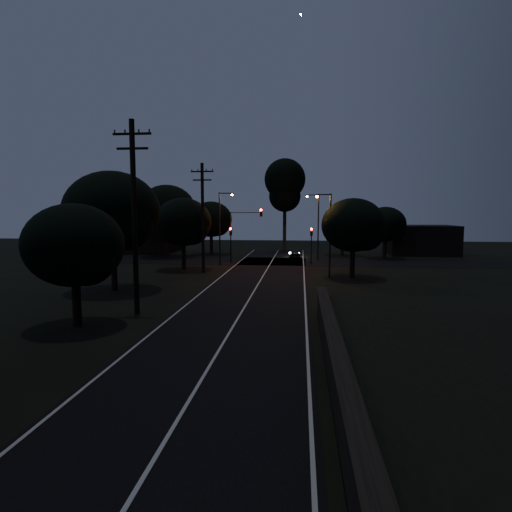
{
  "coord_description": "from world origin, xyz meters",
  "views": [
    {
      "loc": [
        3.41,
        -8.47,
        5.88
      ],
      "look_at": [
        0.0,
        24.0,
        2.5
      ],
      "focal_mm": 30.0,
      "sensor_mm": 36.0,
      "label": 1
    }
  ],
  "objects_px": {
    "utility_pole_mid": "(134,214)",
    "tall_pine": "(285,185)",
    "streetlight_c": "(328,229)",
    "signal_left": "(231,238)",
    "streetlight_a": "(221,223)",
    "utility_pole_far": "(203,216)",
    "streetlight_b": "(317,222)",
    "signal_mast": "(245,225)",
    "car": "(295,254)",
    "signal_right": "(311,239)"
  },
  "relations": [
    {
      "from": "utility_pole_mid",
      "to": "tall_pine",
      "type": "bearing_deg",
      "value": 80.07
    },
    {
      "from": "streetlight_c",
      "to": "utility_pole_mid",
      "type": "bearing_deg",
      "value": -128.26
    },
    {
      "from": "tall_pine",
      "to": "signal_left",
      "type": "bearing_deg",
      "value": -110.46
    },
    {
      "from": "streetlight_a",
      "to": "streetlight_c",
      "type": "xyz_separation_m",
      "value": [
        11.14,
        -8.0,
        -0.29
      ]
    },
    {
      "from": "utility_pole_far",
      "to": "streetlight_c",
      "type": "distance_m",
      "value": 12.05
    },
    {
      "from": "tall_pine",
      "to": "streetlight_b",
      "type": "xyz_separation_m",
      "value": [
        4.31,
        -11.0,
        -5.2
      ]
    },
    {
      "from": "signal_left",
      "to": "streetlight_c",
      "type": "distance_m",
      "value": 14.52
    },
    {
      "from": "signal_mast",
      "to": "streetlight_a",
      "type": "height_order",
      "value": "streetlight_a"
    },
    {
      "from": "streetlight_c",
      "to": "car",
      "type": "xyz_separation_m",
      "value": [
        -3.12,
        15.62,
        -3.81
      ]
    },
    {
      "from": "signal_right",
      "to": "car",
      "type": "height_order",
      "value": "signal_right"
    },
    {
      "from": "utility_pole_far",
      "to": "streetlight_b",
      "type": "distance_m",
      "value": 16.51
    },
    {
      "from": "tall_pine",
      "to": "car",
      "type": "relative_size",
      "value": 4.3
    },
    {
      "from": "signal_mast",
      "to": "streetlight_b",
      "type": "relative_size",
      "value": 0.78
    },
    {
      "from": "utility_pole_mid",
      "to": "utility_pole_far",
      "type": "xyz_separation_m",
      "value": [
        0.0,
        17.0,
        -0.25
      ]
    },
    {
      "from": "car",
      "to": "signal_mast",
      "type": "bearing_deg",
      "value": 41.16
    },
    {
      "from": "utility_pole_far",
      "to": "signal_right",
      "type": "distance_m",
      "value": 13.53
    },
    {
      "from": "utility_pole_mid",
      "to": "streetlight_b",
      "type": "xyz_separation_m",
      "value": [
        11.31,
        29.0,
        -1.1
      ]
    },
    {
      "from": "utility_pole_mid",
      "to": "signal_left",
      "type": "xyz_separation_m",
      "value": [
        1.4,
        24.99,
        -2.9
      ]
    },
    {
      "from": "signal_mast",
      "to": "car",
      "type": "bearing_deg",
      "value": 45.02
    },
    {
      "from": "utility_pole_mid",
      "to": "streetlight_b",
      "type": "height_order",
      "value": "utility_pole_mid"
    },
    {
      "from": "signal_right",
      "to": "streetlight_b",
      "type": "bearing_deg",
      "value": 80.0
    },
    {
      "from": "utility_pole_far",
      "to": "streetlight_a",
      "type": "xyz_separation_m",
      "value": [
        0.69,
        6.0,
        -0.85
      ]
    },
    {
      "from": "streetlight_b",
      "to": "car",
      "type": "height_order",
      "value": "streetlight_b"
    },
    {
      "from": "streetlight_a",
      "to": "streetlight_b",
      "type": "xyz_separation_m",
      "value": [
        10.61,
        6.0,
        0.0
      ]
    },
    {
      "from": "utility_pole_mid",
      "to": "signal_right",
      "type": "relative_size",
      "value": 2.68
    },
    {
      "from": "streetlight_c",
      "to": "car",
      "type": "relative_size",
      "value": 2.36
    },
    {
      "from": "signal_mast",
      "to": "streetlight_a",
      "type": "bearing_deg",
      "value": -140.23
    },
    {
      "from": "utility_pole_mid",
      "to": "signal_mast",
      "type": "xyz_separation_m",
      "value": [
        3.09,
        24.99,
        -1.4
      ]
    },
    {
      "from": "signal_right",
      "to": "car",
      "type": "bearing_deg",
      "value": 108.58
    },
    {
      "from": "streetlight_b",
      "to": "signal_right",
      "type": "bearing_deg",
      "value": -100.0
    },
    {
      "from": "utility_pole_mid",
      "to": "signal_mast",
      "type": "relative_size",
      "value": 1.76
    },
    {
      "from": "utility_pole_mid",
      "to": "utility_pole_far",
      "type": "height_order",
      "value": "utility_pole_mid"
    },
    {
      "from": "signal_mast",
      "to": "signal_right",
      "type": "bearing_deg",
      "value": -0.03
    },
    {
      "from": "streetlight_b",
      "to": "signal_left",
      "type": "bearing_deg",
      "value": -157.95
    },
    {
      "from": "signal_left",
      "to": "car",
      "type": "distance_m",
      "value": 9.51
    },
    {
      "from": "utility_pole_far",
      "to": "signal_left",
      "type": "relative_size",
      "value": 2.56
    },
    {
      "from": "signal_left",
      "to": "streetlight_b",
      "type": "distance_m",
      "value": 10.84
    },
    {
      "from": "signal_right",
      "to": "tall_pine",
      "type": "bearing_deg",
      "value": 103.49
    },
    {
      "from": "utility_pole_mid",
      "to": "signal_right",
      "type": "height_order",
      "value": "utility_pole_mid"
    },
    {
      "from": "car",
      "to": "streetlight_b",
      "type": "bearing_deg",
      "value": 144.23
    },
    {
      "from": "utility_pole_far",
      "to": "streetlight_b",
      "type": "height_order",
      "value": "utility_pole_far"
    },
    {
      "from": "tall_pine",
      "to": "signal_right",
      "type": "distance_m",
      "value": 16.95
    },
    {
      "from": "signal_right",
      "to": "car",
      "type": "xyz_separation_m",
      "value": [
        -1.89,
        5.63,
        -2.3
      ]
    },
    {
      "from": "utility_pole_far",
      "to": "signal_mast",
      "type": "distance_m",
      "value": 8.64
    },
    {
      "from": "signal_left",
      "to": "signal_right",
      "type": "distance_m",
      "value": 9.2
    },
    {
      "from": "signal_right",
      "to": "streetlight_b",
      "type": "height_order",
      "value": "streetlight_b"
    },
    {
      "from": "streetlight_a",
      "to": "signal_right",
      "type": "bearing_deg",
      "value": 11.34
    },
    {
      "from": "utility_pole_mid",
      "to": "car",
      "type": "xyz_separation_m",
      "value": [
        8.71,
        30.62,
        -5.2
      ]
    },
    {
      "from": "tall_pine",
      "to": "signal_right",
      "type": "bearing_deg",
      "value": -76.51
    },
    {
      "from": "car",
      "to": "streetlight_a",
      "type": "bearing_deg",
      "value": 39.68
    }
  ]
}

